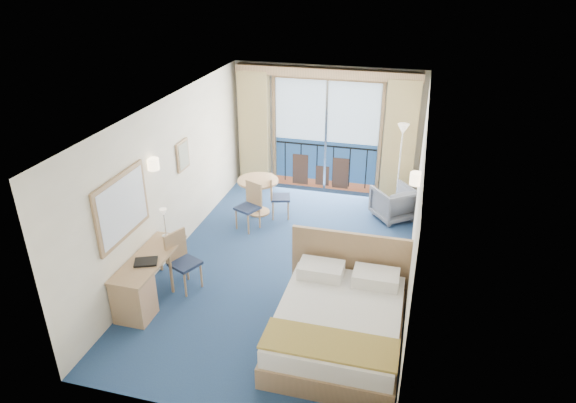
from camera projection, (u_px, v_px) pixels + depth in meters
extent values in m
plane|color=navy|center=(287.00, 264.00, 8.65)|extent=(6.50, 6.50, 0.00)
cube|color=beige|center=(327.00, 129.00, 10.90)|extent=(4.00, 0.02, 2.70)
cube|color=beige|center=(204.00, 321.00, 5.23)|extent=(4.00, 0.02, 2.70)
cube|color=beige|center=(170.00, 179.00, 8.53)|extent=(0.02, 6.50, 2.70)
cube|color=beige|center=(418.00, 206.00, 7.60)|extent=(0.02, 6.50, 2.70)
cube|color=white|center=(287.00, 107.00, 7.47)|extent=(4.00, 6.50, 0.02)
cube|color=navy|center=(325.00, 165.00, 11.21)|extent=(2.20, 0.02, 1.08)
cube|color=silver|center=(327.00, 111.00, 10.68)|extent=(2.20, 0.02, 1.32)
cube|color=brown|center=(324.00, 184.00, 11.41)|extent=(2.20, 0.02, 0.20)
cube|color=black|center=(326.00, 146.00, 11.01)|extent=(2.20, 0.02, 0.04)
cube|color=tan|center=(328.00, 78.00, 10.37)|extent=(2.36, 0.03, 0.12)
cube|color=tan|center=(274.00, 133.00, 11.19)|extent=(0.06, 0.03, 2.40)
cube|color=tan|center=(380.00, 141.00, 10.65)|extent=(0.06, 0.03, 2.40)
cube|color=silver|center=(326.00, 137.00, 10.92)|extent=(0.05, 0.02, 2.40)
cube|color=#3A241A|center=(340.00, 173.00, 11.19)|extent=(0.35, 0.02, 0.70)
cube|color=#3A241A|center=(300.00, 169.00, 11.40)|extent=(0.35, 0.02, 0.70)
cube|color=#3A241A|center=(322.00, 176.00, 11.32)|extent=(0.30, 0.02, 0.45)
cube|color=black|center=(285.00, 161.00, 11.41)|extent=(0.02, 0.01, 0.90)
cube|color=black|center=(301.00, 163.00, 11.33)|extent=(0.02, 0.01, 0.90)
cube|color=black|center=(317.00, 164.00, 11.25)|extent=(0.03, 0.01, 0.90)
cube|color=black|center=(333.00, 166.00, 11.17)|extent=(0.03, 0.01, 0.90)
cube|color=black|center=(349.00, 168.00, 11.08)|extent=(0.02, 0.01, 0.90)
cube|color=black|center=(366.00, 169.00, 11.00)|extent=(0.02, 0.01, 0.90)
cube|color=tan|center=(255.00, 130.00, 11.12)|extent=(0.65, 0.22, 2.55)
cube|color=tan|center=(400.00, 142.00, 10.41)|extent=(0.65, 0.22, 2.55)
cube|color=tan|center=(327.00, 73.00, 10.22)|extent=(3.80, 0.25, 0.18)
cube|color=tan|center=(122.00, 207.00, 7.13)|extent=(0.04, 1.25, 0.95)
cube|color=silver|center=(123.00, 207.00, 7.12)|extent=(0.01, 1.12, 0.82)
cube|color=tan|center=(183.00, 155.00, 8.80)|extent=(0.03, 0.42, 0.52)
cube|color=gray|center=(184.00, 156.00, 8.80)|extent=(0.01, 0.34, 0.44)
cylinder|color=#FFE1B2|center=(153.00, 164.00, 7.77)|extent=(0.18, 0.18, 0.18)
cylinder|color=#FFE1B2|center=(416.00, 179.00, 7.27)|extent=(0.18, 0.18, 0.18)
cube|color=tan|center=(338.00, 336.00, 6.81)|extent=(1.64, 2.05, 0.31)
cube|color=white|center=(338.00, 319.00, 6.69)|extent=(1.58, 1.99, 0.26)
cube|color=#B09344|center=(329.00, 344.00, 6.05)|extent=(1.62, 0.56, 0.03)
cube|color=white|center=(321.00, 270.00, 7.32)|extent=(0.64, 0.41, 0.18)
cube|color=white|center=(376.00, 278.00, 7.14)|extent=(0.64, 0.41, 0.18)
cube|color=tan|center=(351.00, 266.00, 7.57)|extent=(1.79, 0.06, 1.13)
cube|color=tan|center=(393.00, 269.00, 7.99)|extent=(0.45, 0.43, 0.58)
cube|color=beige|center=(398.00, 253.00, 7.80)|extent=(0.19, 0.17, 0.07)
imported|color=#4D515D|center=(393.00, 203.00, 10.02)|extent=(1.00, 1.00, 0.66)
cylinder|color=silver|center=(395.00, 206.00, 10.61)|extent=(0.24, 0.24, 0.03)
cylinder|color=silver|center=(399.00, 169.00, 10.25)|extent=(0.03, 0.03, 1.67)
cone|color=beige|center=(403.00, 129.00, 9.89)|extent=(0.22, 0.22, 0.20)
cube|color=tan|center=(149.00, 259.00, 7.54)|extent=(0.51, 1.50, 0.04)
cube|color=tan|center=(134.00, 298.00, 7.25)|extent=(0.49, 0.45, 0.66)
cylinder|color=tan|center=(144.00, 270.00, 7.91)|extent=(0.05, 0.05, 0.66)
cylinder|color=tan|center=(171.00, 274.00, 7.80)|extent=(0.05, 0.05, 0.66)
cylinder|color=tan|center=(160.00, 253.00, 8.36)|extent=(0.05, 0.05, 0.66)
cylinder|color=tan|center=(186.00, 256.00, 8.25)|extent=(0.05, 0.05, 0.66)
cube|color=#1F2B49|center=(185.00, 264.00, 7.85)|extent=(0.53, 0.53, 0.05)
cube|color=tan|center=(175.00, 246.00, 7.85)|extent=(0.20, 0.38, 0.47)
cylinder|color=tan|center=(185.00, 285.00, 7.75)|extent=(0.03, 0.03, 0.43)
cylinder|color=tan|center=(201.00, 275.00, 7.98)|extent=(0.03, 0.03, 0.43)
cylinder|color=tan|center=(171.00, 277.00, 7.93)|extent=(0.03, 0.03, 0.43)
cylinder|color=tan|center=(187.00, 268.00, 8.16)|extent=(0.03, 0.03, 0.43)
cube|color=black|center=(146.00, 262.00, 7.40)|extent=(0.39, 0.35, 0.03)
cylinder|color=silver|center=(166.00, 236.00, 8.04)|extent=(0.13, 0.13, 0.02)
cylinder|color=silver|center=(165.00, 225.00, 7.95)|extent=(0.02, 0.02, 0.43)
cone|color=beige|center=(163.00, 212.00, 7.85)|extent=(0.12, 0.12, 0.11)
cylinder|color=tan|center=(258.00, 181.00, 10.07)|extent=(0.80, 0.80, 0.04)
cylinder|color=tan|center=(258.00, 197.00, 10.22)|extent=(0.08, 0.08, 0.70)
cylinder|color=tan|center=(259.00, 212.00, 10.37)|extent=(0.44, 0.44, 0.03)
cube|color=#1F2B49|center=(280.00, 197.00, 10.05)|extent=(0.46, 0.46, 0.04)
cube|color=tan|center=(271.00, 187.00, 9.94)|extent=(0.13, 0.37, 0.44)
cylinder|color=tan|center=(288.00, 211.00, 10.01)|extent=(0.03, 0.03, 0.40)
cylinder|color=tan|center=(288.00, 204.00, 10.28)|extent=(0.03, 0.03, 0.40)
cylinder|color=tan|center=(273.00, 211.00, 10.00)|extent=(0.03, 0.03, 0.40)
cylinder|color=tan|center=(273.00, 204.00, 10.27)|extent=(0.03, 0.03, 0.40)
cube|color=#1F2B49|center=(248.00, 208.00, 9.59)|extent=(0.51, 0.51, 0.05)
cube|color=tan|center=(254.00, 193.00, 9.62)|extent=(0.37, 0.19, 0.46)
cylinder|color=tan|center=(236.00, 219.00, 9.67)|extent=(0.03, 0.03, 0.41)
cylinder|color=tan|center=(248.00, 224.00, 9.49)|extent=(0.03, 0.03, 0.41)
cylinder|color=tan|center=(248.00, 213.00, 9.89)|extent=(0.03, 0.03, 0.41)
cylinder|color=tan|center=(260.00, 218.00, 9.71)|extent=(0.03, 0.03, 0.41)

